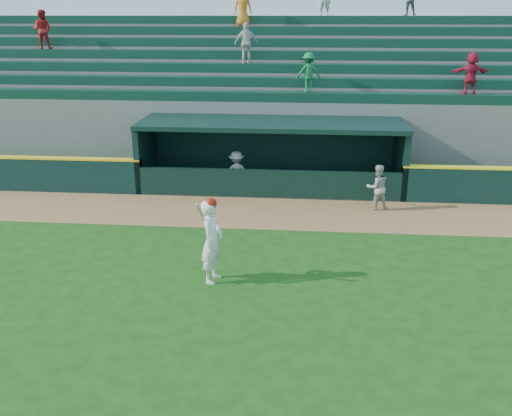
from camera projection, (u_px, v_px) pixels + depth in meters
name	position (u px, v px, depth m)	size (l,w,h in m)	color
ground	(250.00, 280.00, 13.73)	(120.00, 120.00, 0.00)	#194711
warning_track	(265.00, 213.00, 18.35)	(40.00, 3.00, 0.01)	olive
dugout_player_front	(377.00, 187.00, 18.46)	(0.73, 0.57, 1.50)	#A9A9A3
dugout_player_inside	(237.00, 172.00, 20.20)	(0.97, 0.56, 1.50)	#A4A39E
dugout	(272.00, 150.00, 20.83)	(9.40, 2.80, 2.46)	slate
stands	(279.00, 102.00, 24.78)	(34.50, 6.29, 7.59)	slate
batter_at_plate	(212.00, 240.00, 13.41)	(0.62, 0.88, 2.11)	white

